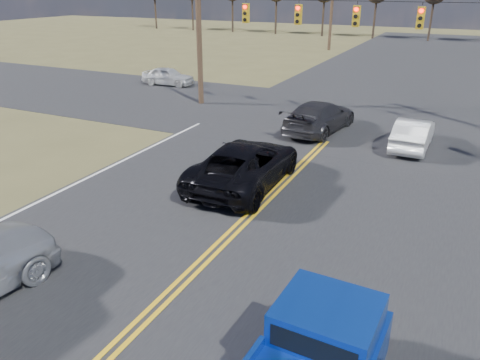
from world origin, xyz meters
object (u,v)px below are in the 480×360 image
at_px(black_suv, 245,164).
at_px(cross_car_west, 168,76).
at_px(dgrey_car_queue, 319,117).
at_px(white_car_queue, 413,134).

distance_m(black_suv, cross_car_west, 18.94).
bearing_deg(dgrey_car_queue, black_suv, 94.33).
bearing_deg(dgrey_car_queue, cross_car_west, -18.07).
xyz_separation_m(white_car_queue, cross_car_west, (-17.69, 7.04, -0.03)).
height_order(dgrey_car_queue, cross_car_west, dgrey_car_queue).
relative_size(white_car_queue, dgrey_car_queue, 0.79).
distance_m(white_car_queue, cross_car_west, 19.04).
relative_size(white_car_queue, cross_car_west, 1.08).
xyz_separation_m(black_suv, cross_car_west, (-12.76, 13.99, -0.15)).
bearing_deg(black_suv, white_car_queue, -126.94).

